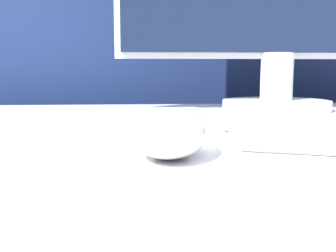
{
  "coord_description": "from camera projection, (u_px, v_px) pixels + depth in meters",
  "views": [
    {
      "loc": [
        -0.07,
        -0.47,
        0.82
      ],
      "look_at": [
        -0.04,
        -0.08,
        0.77
      ],
      "focal_mm": 42.0,
      "sensor_mm": 36.0,
      "label": 1
    }
  ],
  "objects": [
    {
      "name": "partition_panel",
      "position": [
        164.0,
        109.0,
        1.09
      ],
      "size": [
        5.0,
        0.03,
        1.43
      ],
      "color": "navy",
      "rests_on": "ground_plane"
    },
    {
      "name": "computer_mouse_near",
      "position": [
        171.0,
        133.0,
        0.37
      ],
      "size": [
        0.09,
        0.12,
        0.04
      ],
      "rotation": [
        0.0,
        0.0,
        -0.22
      ],
      "color": "white",
      "rests_on": "desk"
    },
    {
      "name": "keyboard",
      "position": [
        80.0,
        122.0,
        0.53
      ],
      "size": [
        0.38,
        0.16,
        0.02
      ],
      "rotation": [
        0.0,
        0.0,
        0.12
      ],
      "color": "white",
      "rests_on": "desk"
    },
    {
      "name": "pen",
      "position": [
        327.0,
        152.0,
        0.37
      ],
      "size": [
        0.15,
        0.06,
        0.01
      ],
      "rotation": [
        0.0,
        0.0,
        -0.35
      ],
      "color": "#99999E",
      "rests_on": "desk"
    }
  ]
}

